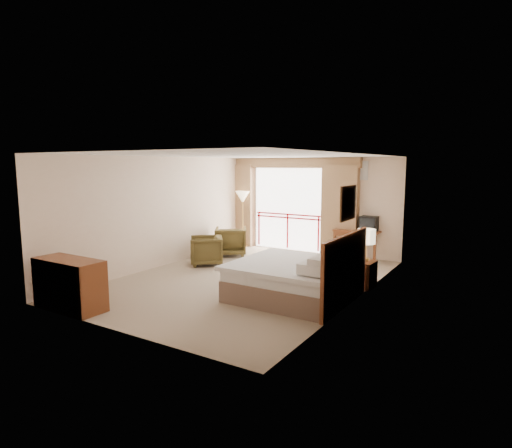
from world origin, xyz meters
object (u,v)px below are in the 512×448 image
Objects in this scene: side_table at (216,244)px; desk at (358,236)px; dresser at (69,284)px; floor_lamp at (243,199)px; table_lamp at (366,237)px; nightstand at (364,274)px; armchair_far at (231,255)px; tv at (369,224)px; bed at (296,278)px; armchair_near at (206,264)px; wastebasket at (324,256)px.

desk is at bearing 28.74° from side_table.
dresser is at bearing -84.88° from side_table.
side_table is 0.29× the size of floor_lamp.
dresser is (-3.96, -4.05, -0.60)m from table_lamp.
desk is (-1.02, 2.63, 0.33)m from nightstand.
desk is at bearing 172.18° from armchair_far.
floor_lamp reaches higher than tv.
desk is 2.39× the size of side_table.
bed reaches higher than armchair_near.
side_table is (-3.36, -1.85, -0.26)m from desk.
tv is at bearing 26.00° from side_table.
side_table is at bearing 170.46° from table_lamp.
armchair_far is at bearing 168.55° from nightstand.
nightstand is 0.69× the size of armchair_near.
armchair_near is at bearing 158.24° from bed.
side_table is at bearing -160.41° from wastebasket.
nightstand is at bearing -64.51° from tv.
bed is 2.67× the size of armchair_near.
bed is 3.99m from desk.
armchair_near is 0.47× the size of floor_lamp.
side_table is (-0.24, -0.37, 0.34)m from armchair_far.
wastebasket is at bearing -128.40° from tv.
dresser reaches higher than nightstand.
table_lamp is at bearing -64.21° from tv.
nightstand is 0.32× the size of floor_lamp.
bed is 3.97m from tv.
desk is at bearing 115.32° from nightstand.
side_table reaches higher than armchair_far.
dresser is (-3.96, -4.00, 0.17)m from nightstand.
floor_lamp is at bearing -104.85° from armchair_far.
desk is 0.89× the size of dresser.
armchair_near is 3.93m from dresser.
desk is at bearing 66.97° from dresser.
bed is at bearing -119.32° from nightstand.
wastebasket is at bearing 89.18° from armchair_near.
tv is 4.13m from side_table.
wastebasket is 0.21× the size of dresser.
floor_lamp is (-3.65, 3.71, 1.09)m from bed.
tv is at bearing 64.64° from dresser.
nightstand is 0.86× the size of table_lamp.
floor_lamp is (-0.40, 1.21, 1.47)m from armchair_far.
desk is 3.85m from side_table.
floor_lamp is at bearing 95.79° from side_table.
tv is 4.36m from armchair_near.
wastebasket is 0.35× the size of armchair_near.
dresser is (0.07, -3.90, 0.44)m from armchair_near.
floor_lamp is 1.28× the size of dresser.
armchair_near is (-3.13, 1.25, -0.38)m from bed.
tv is 0.25× the size of floor_lamp.
wastebasket is 2.60m from armchair_far.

